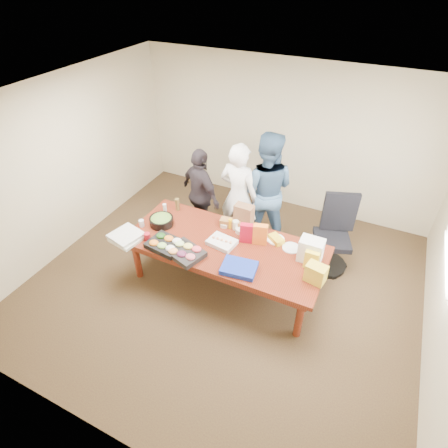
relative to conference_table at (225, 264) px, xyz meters
The scene contains 36 objects.
floor 0.39m from the conference_table, ahead, with size 5.50×5.00×0.02m, color #47301E.
ceiling 2.33m from the conference_table, ahead, with size 5.50×5.00×0.02m, color white.
wall_back 2.68m from the conference_table, 90.00° to the left, with size 5.50×0.04×2.70m, color beige.
wall_front 2.68m from the conference_table, 90.00° to the right, with size 5.50×0.04×2.70m, color beige.
wall_left 2.92m from the conference_table, behind, with size 0.04×5.00×2.70m, color beige.
conference_table is the anchor object (origin of this frame).
office_chair 1.66m from the conference_table, 37.58° to the left, with size 0.61×0.61×1.19m, color black.
person_center 1.14m from the conference_table, 103.33° to the left, with size 0.66×0.43×1.82m, color white.
person_right 1.39m from the conference_table, 84.91° to the left, with size 0.95×0.74×1.95m, color #3C5D82.
person_left 1.35m from the conference_table, 133.81° to the left, with size 0.94×0.39×1.60m, color #282227.
veggie_tray 0.92m from the conference_table, 150.74° to the right, with size 0.48×0.38×0.07m, color black.
fruit_tray 0.72m from the conference_table, 132.23° to the right, with size 0.48×0.38×0.07m, color black.
sheet_cake 0.41m from the conference_table, 156.64° to the right, with size 0.38×0.28×0.07m, color silver.
salad_bowl 1.14m from the conference_table, behind, with size 0.36×0.36×0.12m, color black.
chip_bag_blue 0.67m from the conference_table, 45.36° to the right, with size 0.44×0.33×0.07m, color #142B9A.
chip_bag_red 0.61m from the conference_table, 36.68° to the left, with size 0.20×0.08×0.30m, color #B40C26.
chip_bag_yellow 1.29m from the conference_table, ahead, with size 0.18×0.07×0.26m, color yellow.
chip_bag_orange 0.72m from the conference_table, 28.56° to the left, with size 0.20×0.09×0.31m, color orange.
mayo_jar 0.59m from the conference_table, 92.30° to the left, with size 0.09×0.09×0.14m, color beige.
mustard_bottle 0.59m from the conference_table, 104.19° to the left, with size 0.06×0.06×0.16m, color #DB9F06.
dressing_bottle 1.22m from the conference_table, 157.38° to the left, with size 0.07×0.07×0.20m, color brown.
ranch_bottle 1.28m from the conference_table, 167.04° to the left, with size 0.06×0.06×0.17m, color silver.
banana_bunch 0.83m from the conference_table, 30.36° to the left, with size 0.23×0.13×0.08m, color gold.
bread_loaf 0.60m from the conference_table, 104.79° to the left, with size 0.30×0.13×0.12m, color #996331.
kraft_bag 0.75m from the conference_table, 83.35° to the left, with size 0.27×0.16×0.36m, color brown.
red_cup 1.19m from the conference_table, 159.21° to the right, with size 0.09×0.09×0.12m, color #AE1623.
clear_cup_a 1.38m from the conference_table, behind, with size 0.08×0.08×0.11m, color silver.
clear_cup_b 1.11m from the conference_table, behind, with size 0.08×0.08×0.11m, color silver.
pizza_box_lower 1.45m from the conference_table, 158.73° to the right, with size 0.39×0.39×0.05m, color white.
pizza_box_upper 1.48m from the conference_table, 159.02° to the right, with size 0.39×0.39×0.05m, color silver.
plate_a 0.99m from the conference_table, 20.26° to the left, with size 0.25×0.25×0.01m, color silver.
plate_b 0.81m from the conference_table, 33.23° to the left, with size 0.26×0.26×0.02m, color white.
dip_bowl_a 0.54m from the conference_table, 76.02° to the left, with size 0.16×0.16×0.06m, color beige.
dip_bowl_b 0.59m from the conference_table, 116.65° to the left, with size 0.15×0.15×0.06m, color beige.
grocery_bag_white 1.28m from the conference_table, ahead, with size 0.31×0.22×0.33m, color white.
grocery_bag_yellow 1.40m from the conference_table, ahead, with size 0.25×0.17×0.25m, color gold.
Camera 1 is at (1.65, -3.49, 4.04)m, focal length 29.08 mm.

